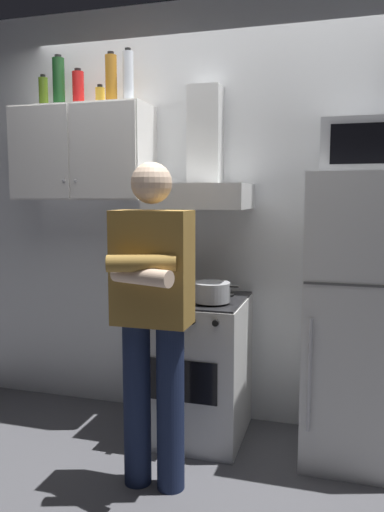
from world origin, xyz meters
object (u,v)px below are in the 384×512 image
object	(u,v)px
bottle_wine_green	(59,82)
bottle_spice_jar	(100,96)
upper_cabinet	(83,154)
cooking_pot	(212,292)
refrigerator	(360,319)
microwave	(367,147)
bottle_olive_oil	(44,93)
person_standing	(152,314)
bottle_liquor_amber	(111,79)
stove_oven	(196,367)
bottle_vodka_clear	(128,77)
range_hood	(201,176)
bottle_soda_red	(78,89)

from	to	relation	value
bottle_wine_green	bottle_spice_jar	size ratio (longest dim) A/B	2.43
upper_cabinet	cooking_pot	bearing A→B (deg)	-14.73
refrigerator	bottle_wine_green	distance (m)	2.37
refrigerator	upper_cabinet	bearing A→B (deg)	175.93
microwave	bottle_olive_oil	size ratio (longest dim) A/B	2.12
person_standing	bottle_wine_green	distance (m)	1.74
bottle_spice_jar	bottle_olive_oil	xyz separation A→B (m)	(-0.42, 0.02, 0.05)
person_standing	bottle_liquor_amber	distance (m)	1.57
stove_oven	person_standing	xyz separation A→B (m)	(-0.05, -0.61, 0.47)
cooking_pot	bottle_vodka_clear	world-z (taller)	bottle_vodka_clear
stove_oven	bottle_wine_green	size ratio (longest dim) A/B	2.68
upper_cabinet	bottle_spice_jar	bearing A→B (deg)	14.19
range_hood	bottle_vodka_clear	bearing A→B (deg)	-179.93
bottle_olive_oil	microwave	bearing A→B (deg)	-4.20
microwave	bottle_liquor_amber	bearing A→B (deg)	176.85
bottle_olive_oil	bottle_wine_green	bearing A→B (deg)	-20.44
upper_cabinet	microwave	bearing A→B (deg)	-3.48
stove_oven	bottle_wine_green	distance (m)	2.02
stove_oven	bottle_soda_red	distance (m)	1.93
upper_cabinet	bottle_wine_green	xyz separation A→B (m)	(-0.16, -0.01, 0.46)
bottle_liquor_amber	bottle_wine_green	world-z (taller)	bottle_wine_green
upper_cabinet	person_standing	xyz separation A→B (m)	(0.75, -0.73, -0.85)
range_hood	refrigerator	world-z (taller)	range_hood
bottle_wine_green	bottle_spice_jar	xyz separation A→B (m)	(0.27, 0.04, -0.10)
refrigerator	bottle_liquor_amber	xyz separation A→B (m)	(-1.53, 0.10, 1.40)
microwave	bottle_spice_jar	xyz separation A→B (m)	(-1.63, 0.14, 0.37)
upper_cabinet	stove_oven	world-z (taller)	upper_cabinet
upper_cabinet	bottle_liquor_amber	xyz separation A→B (m)	(0.22, -0.02, 0.45)
upper_cabinet	bottle_olive_oil	bearing A→B (deg)	171.70
bottle_wine_green	bottle_vodka_clear	world-z (taller)	bottle_vodka_clear
bottle_wine_green	bottle_vodka_clear	xyz separation A→B (m)	(0.48, 0.01, 0.00)
person_standing	bottle_wine_green	xyz separation A→B (m)	(-0.91, 0.72, 1.31)
upper_cabinet	bottle_spice_jar	distance (m)	0.38
cooking_pot	bottle_vodka_clear	size ratio (longest dim) A/B	0.93
cooking_pot	bottle_olive_oil	world-z (taller)	bottle_olive_oil
bottle_soda_red	bottle_liquor_amber	bearing A→B (deg)	-9.36
person_standing	bottle_soda_red	bearing A→B (deg)	136.20
bottle_soda_red	bottle_spice_jar	world-z (taller)	bottle_soda_red
microwave	bottle_wine_green	xyz separation A→B (m)	(-1.90, 0.09, 0.47)
microwave	bottle_olive_oil	world-z (taller)	bottle_olive_oil
bottle_olive_oil	stove_oven	bearing A→B (deg)	-8.74
range_hood	bottle_olive_oil	distance (m)	1.24
microwave	person_standing	xyz separation A→B (m)	(-1.00, -0.62, -0.84)
bottle_soda_red	refrigerator	bearing A→B (deg)	-4.62
bottle_vodka_clear	stove_oven	bearing A→B (deg)	-14.90
range_hood	upper_cabinet	bearing A→B (deg)	-179.91
person_standing	bottle_wine_green	size ratio (longest dim) A/B	5.02
range_hood	bottle_soda_red	size ratio (longest dim) A/B	3.11
stove_oven	bottle_liquor_amber	xyz separation A→B (m)	(-0.58, 0.10, 1.77)
bottle_olive_oil	bottle_liquor_amber	bearing A→B (deg)	-7.23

